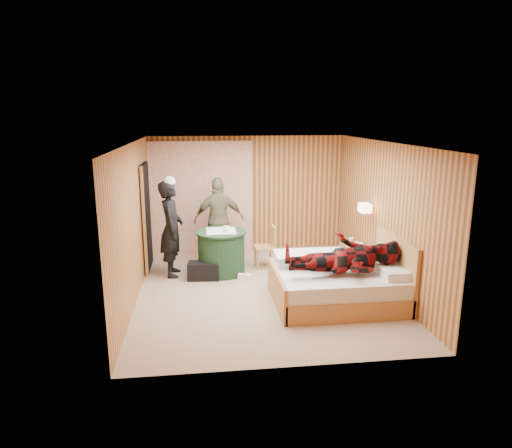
{
  "coord_description": "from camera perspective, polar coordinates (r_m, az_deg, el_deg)",
  "views": [
    {
      "loc": [
        -1.02,
        -7.32,
        2.94
      ],
      "look_at": [
        -0.06,
        0.48,
        1.05
      ],
      "focal_mm": 32.0,
      "sensor_mm": 36.0,
      "label": 1
    }
  ],
  "objects": [
    {
      "name": "cup_table",
      "position": [
        8.47,
        -3.71,
        -0.56
      ],
      "size": [
        0.15,
        0.15,
        0.1
      ],
      "primitive_type": "imported",
      "rotation": [
        0.0,
        0.0,
        -0.26
      ],
      "color": "white",
      "rests_on": "round_table"
    },
    {
      "name": "wall_back",
      "position": [
        10.01,
        -1.09,
        3.81
      ],
      "size": [
        4.2,
        0.02,
        2.5
      ],
      "primitive_type": "cube",
      "color": "#CB844E",
      "rests_on": "floor"
    },
    {
      "name": "sneaker_left",
      "position": [
        8.38,
        -1.41,
        -6.63
      ],
      "size": [
        0.26,
        0.17,
        0.11
      ],
      "primitive_type": "cube",
      "rotation": [
        0.0,
        0.0,
        -0.32
      ],
      "color": "white",
      "rests_on": "floor"
    },
    {
      "name": "floor",
      "position": [
        7.95,
        0.84,
        -8.18
      ],
      "size": [
        4.2,
        5.0,
        0.01
      ],
      "primitive_type": "cube",
      "color": "tan",
      "rests_on": "ground"
    },
    {
      "name": "wall_right",
      "position": [
        8.13,
        15.7,
        1.01
      ],
      "size": [
        0.02,
        5.0,
        2.5
      ],
      "primitive_type": "cube",
      "color": "#CB844E",
      "rests_on": "floor"
    },
    {
      "name": "chair_near",
      "position": [
        8.92,
        1.52,
        -2.42
      ],
      "size": [
        0.4,
        0.4,
        0.85
      ],
      "rotation": [
        0.0,
        0.0,
        -1.53
      ],
      "color": "tan",
      "rests_on": "floor"
    },
    {
      "name": "wall_left",
      "position": [
        7.59,
        -15.04,
        0.18
      ],
      "size": [
        0.02,
        5.0,
        2.5
      ],
      "primitive_type": "cube",
      "color": "#CB844E",
      "rests_on": "floor"
    },
    {
      "name": "duffel_bag",
      "position": [
        8.43,
        -6.57,
        -5.83
      ],
      "size": [
        0.59,
        0.36,
        0.32
      ],
      "primitive_type": "cube",
      "rotation": [
        0.0,
        0.0,
        -0.1
      ],
      "color": "black",
      "rests_on": "floor"
    },
    {
      "name": "ceiling",
      "position": [
        7.4,
        0.91,
        10.11
      ],
      "size": [
        4.2,
        5.0,
        0.01
      ],
      "primitive_type": "cube",
      "color": "white",
      "rests_on": "wall_back"
    },
    {
      "name": "man_on_bed",
      "position": [
        7.08,
        11.12,
        -2.96
      ],
      "size": [
        0.86,
        0.67,
        1.77
      ],
      "primitive_type": "imported",
      "rotation": [
        0.0,
        1.57,
        0.0
      ],
      "color": "#67090A",
      "rests_on": "bed"
    },
    {
      "name": "man_at_table",
      "position": [
        9.28,
        -4.64,
        0.55
      ],
      "size": [
        1.04,
        0.5,
        1.72
      ],
      "primitive_type": "imported",
      "rotation": [
        0.0,
        0.0,
        3.22
      ],
      "color": "#6A6647",
      "rests_on": "floor"
    },
    {
      "name": "bed",
      "position": [
        7.49,
        10.17,
        -7.28
      ],
      "size": [
        1.99,
        1.55,
        1.07
      ],
      "color": "tan",
      "rests_on": "floor"
    },
    {
      "name": "book_upper",
      "position": [
        8.96,
        12.14,
        -2.36
      ],
      "size": [
        0.26,
        0.28,
        0.02
      ],
      "primitive_type": "imported",
      "rotation": [
        0.0,
        0.0,
        -0.55
      ],
      "color": "white",
      "rests_on": "nightstand"
    },
    {
      "name": "chair_far",
      "position": [
        9.31,
        -4.46,
        -1.45
      ],
      "size": [
        0.51,
        0.51,
        0.93
      ],
      "rotation": [
        0.0,
        0.0,
        -0.24
      ],
      "color": "tan",
      "rests_on": "floor"
    },
    {
      "name": "book_lower",
      "position": [
        8.96,
        12.14,
        -2.48
      ],
      "size": [
        0.22,
        0.26,
        0.02
      ],
      "primitive_type": "imported",
      "rotation": [
        0.0,
        0.0,
        0.25
      ],
      "color": "white",
      "rests_on": "nightstand"
    },
    {
      "name": "doorway",
      "position": [
        8.98,
        -13.52,
        0.84
      ],
      "size": [
        0.06,
        0.9,
        2.05
      ],
      "primitive_type": "cube",
      "color": "black",
      "rests_on": "floor"
    },
    {
      "name": "curtain",
      "position": [
        9.9,
        -6.82,
        3.31
      ],
      "size": [
        2.2,
        0.08,
        2.4
      ],
      "primitive_type": "cube",
      "color": "silver",
      "rests_on": "floor"
    },
    {
      "name": "sneaker_right",
      "position": [
        8.93,
        -2.59,
        -5.33
      ],
      "size": [
        0.27,
        0.18,
        0.11
      ],
      "primitive_type": "cube",
      "rotation": [
        0.0,
        0.0,
        -0.35
      ],
      "color": "white",
      "rests_on": "floor"
    },
    {
      "name": "nightstand",
      "position": [
        9.08,
        11.95,
        -3.94
      ],
      "size": [
        0.39,
        0.52,
        0.5
      ],
      "color": "tan",
      "rests_on": "floor"
    },
    {
      "name": "round_table",
      "position": [
        8.64,
        -4.35,
        -3.48
      ],
      "size": [
        0.94,
        0.94,
        0.83
      ],
      "color": "#1F4325",
      "rests_on": "floor"
    },
    {
      "name": "cup_nightstand",
      "position": [
        9.12,
        11.78,
        -1.96
      ],
      "size": [
        0.11,
        0.11,
        0.09
      ],
      "primitive_type": "imported",
      "rotation": [
        0.0,
        0.0,
        -0.11
      ],
      "color": "white",
      "rests_on": "nightstand"
    },
    {
      "name": "wall_lamp",
      "position": [
        8.47,
        13.46,
        1.98
      ],
      "size": [
        0.26,
        0.24,
        0.16
      ],
      "color": "gold",
      "rests_on": "wall_right"
    },
    {
      "name": "woman_standing",
      "position": [
        8.53,
        -10.53,
        -0.59
      ],
      "size": [
        0.44,
        0.66,
        1.79
      ],
      "primitive_type": "imported",
      "rotation": [
        0.0,
        0.0,
        1.56
      ],
      "color": "black",
      "rests_on": "floor"
    }
  ]
}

